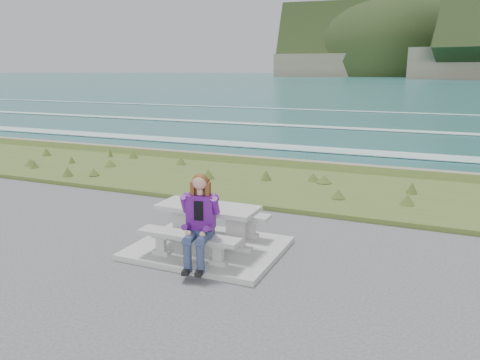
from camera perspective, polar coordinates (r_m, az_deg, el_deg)
The scene contains 8 objects.
concrete_slab at distance 8.54m, azimuth -3.88°, elevation -8.28°, with size 2.60×2.10×0.10m, color #A1A19C.
picnic_table at distance 8.33m, azimuth -3.95°, elevation -4.22°, with size 1.80×0.75×0.75m.
bench_landward at distance 7.83m, azimuth -6.28°, elevation -7.25°, with size 1.80×0.35×0.45m.
bench_seaward at distance 9.00m, azimuth -1.88°, elevation -4.42°, with size 1.80×0.35×0.45m.
grass_verge at distance 12.99m, azimuth 6.23°, elevation -1.01°, with size 160.00×4.50×0.22m, color #445821.
shore_drop at distance 15.72m, azimuth 9.37°, elevation 1.39°, with size 160.00×0.80×2.20m, color #716655.
ocean at distance 32.73m, azimuth 16.68°, elevation 4.02°, with size 1600.00×1600.00×0.09m.
seated_woman at distance 7.52m, azimuth -5.09°, elevation -6.47°, with size 0.57×0.82×1.49m.
Camera 1 is at (3.67, -7.05, 3.18)m, focal length 35.00 mm.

